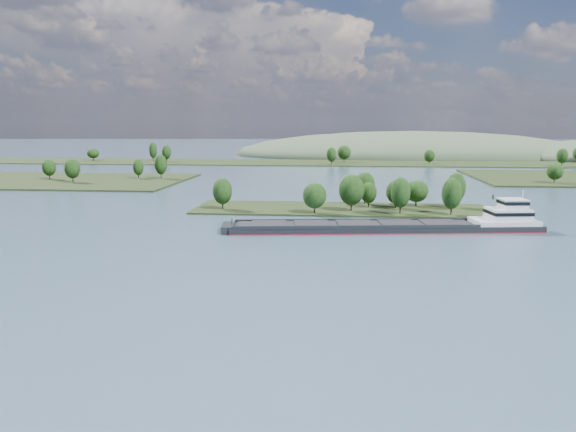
# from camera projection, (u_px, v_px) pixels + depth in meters

# --- Properties ---
(ground) EXTENTS (1800.00, 1800.00, 0.00)m
(ground) POSITION_uv_depth(u_px,v_px,m) (339.00, 249.00, 133.09)
(ground) COLOR #35465C
(ground) RESTS_ON ground
(tree_island) EXTENTS (100.00, 30.59, 13.29)m
(tree_island) POSITION_uv_depth(u_px,v_px,m) (359.00, 199.00, 189.86)
(tree_island) COLOR black
(tree_island) RESTS_ON ground
(back_shoreline) EXTENTS (900.00, 60.00, 15.71)m
(back_shoreline) POSITION_uv_depth(u_px,v_px,m) (357.00, 162.00, 406.50)
(back_shoreline) COLOR black
(back_shoreline) RESTS_ON ground
(hill_west) EXTENTS (320.00, 160.00, 44.00)m
(hill_west) POSITION_uv_depth(u_px,v_px,m) (411.00, 156.00, 500.02)
(hill_west) COLOR #3B4B34
(hill_west) RESTS_ON ground
(cargo_barge) EXTENTS (88.69, 22.57, 11.91)m
(cargo_barge) POSITION_uv_depth(u_px,v_px,m) (405.00, 225.00, 155.41)
(cargo_barge) COLOR black
(cargo_barge) RESTS_ON ground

